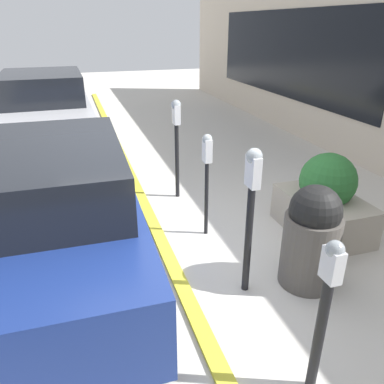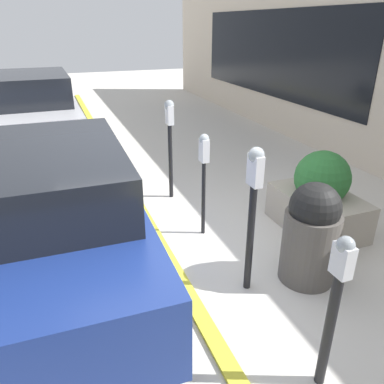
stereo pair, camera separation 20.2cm
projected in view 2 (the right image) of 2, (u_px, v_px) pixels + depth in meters
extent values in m
plane|color=beige|center=(179.00, 266.00, 4.44)|extent=(40.00, 40.00, 0.00)
cube|color=gold|center=(173.00, 266.00, 4.40)|extent=(24.50, 0.16, 0.04)
cube|color=black|center=(268.00, 53.00, 9.76)|extent=(7.35, 0.02, 2.09)
cylinder|color=black|center=(328.00, 332.00, 2.80)|extent=(0.08, 0.08, 1.04)
cube|color=silver|center=(343.00, 260.00, 2.54)|extent=(0.15, 0.09, 0.24)
sphere|color=gray|center=(346.00, 245.00, 2.49)|extent=(0.13, 0.13, 0.13)
cylinder|color=black|center=(250.00, 239.00, 3.85)|extent=(0.08, 0.08, 1.21)
cube|color=silver|center=(255.00, 170.00, 3.53)|extent=(0.18, 0.09, 0.31)
sphere|color=gray|center=(256.00, 155.00, 3.47)|extent=(0.15, 0.15, 0.15)
cylinder|color=black|center=(203.00, 199.00, 4.93)|extent=(0.05, 0.05, 1.04)
cube|color=silver|center=(204.00, 150.00, 4.66)|extent=(0.15, 0.09, 0.29)
sphere|color=gray|center=(204.00, 139.00, 4.60)|extent=(0.12, 0.12, 0.12)
cylinder|color=black|center=(171.00, 162.00, 5.97)|extent=(0.07, 0.07, 1.22)
cube|color=silver|center=(169.00, 115.00, 5.66)|extent=(0.18, 0.09, 0.29)
sphere|color=gray|center=(169.00, 105.00, 5.60)|extent=(0.15, 0.15, 0.15)
cube|color=#A39989|center=(317.00, 212.00, 5.16)|extent=(1.26, 0.86, 0.52)
sphere|color=#28662D|center=(322.00, 178.00, 4.95)|extent=(0.73, 0.73, 0.73)
cube|color=navy|center=(45.00, 224.00, 3.94)|extent=(4.12, 1.93, 0.71)
cube|color=black|center=(35.00, 175.00, 3.55)|extent=(2.15, 1.67, 0.51)
cylinder|color=black|center=(109.00, 195.00, 5.44)|extent=(0.70, 0.22, 0.70)
cylinder|color=black|center=(157.00, 308.00, 3.28)|extent=(0.70, 0.22, 0.70)
cube|color=#B7B7BC|center=(33.00, 116.00, 8.45)|extent=(4.45, 1.97, 0.71)
cube|color=black|center=(27.00, 88.00, 8.04)|extent=(2.32, 1.70, 0.60)
cylinder|color=black|center=(70.00, 116.00, 10.05)|extent=(0.71, 0.23, 0.71)
cylinder|color=black|center=(80.00, 144.00, 7.71)|extent=(0.71, 0.23, 0.71)
cylinder|color=#514C47|center=(309.00, 247.00, 4.08)|extent=(0.60, 0.60, 0.81)
sphere|color=black|center=(315.00, 208.00, 3.88)|extent=(0.54, 0.54, 0.54)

